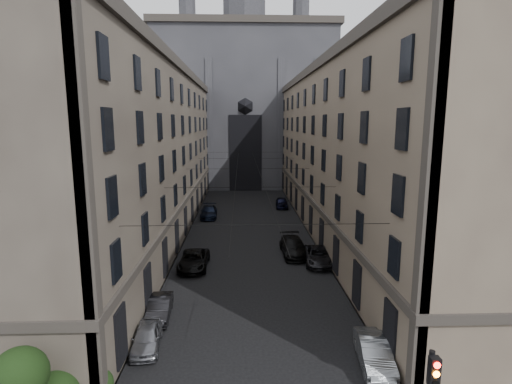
{
  "coord_description": "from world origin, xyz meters",
  "views": [
    {
      "loc": [
        -0.74,
        -9.97,
        12.74
      ],
      "look_at": [
        0.12,
        13.63,
        8.58
      ],
      "focal_mm": 28.0,
      "sensor_mm": 36.0,
      "label": 1
    }
  ],
  "objects": [
    {
      "name": "sidewalk_left",
      "position": [
        -10.5,
        36.0,
        0.07
      ],
      "size": [
        7.0,
        80.0,
        0.15
      ],
      "primitive_type": "cube",
      "color": "#383533",
      "rests_on": "ground"
    },
    {
      "name": "sidewalk_right",
      "position": [
        10.5,
        36.0,
        0.07
      ],
      "size": [
        7.0,
        80.0,
        0.15
      ],
      "primitive_type": "cube",
      "color": "#383533",
      "rests_on": "ground"
    },
    {
      "name": "building_left",
      "position": [
        -13.44,
        36.0,
        9.34
      ],
      "size": [
        13.6,
        60.6,
        18.85
      ],
      "color": "#453C35",
      "rests_on": "ground"
    },
    {
      "name": "building_right",
      "position": [
        13.44,
        36.0,
        9.34
      ],
      "size": [
        13.6,
        60.6,
        18.85
      ],
      "color": "brown",
      "rests_on": "ground"
    },
    {
      "name": "gothic_tower",
      "position": [
        0.0,
        74.96,
        17.8
      ],
      "size": [
        35.0,
        23.0,
        58.0
      ],
      "color": "#2D2D33",
      "rests_on": "ground"
    },
    {
      "name": "tram_wires",
      "position": [
        0.0,
        35.63,
        7.25
      ],
      "size": [
        14.0,
        60.0,
        0.43
      ],
      "color": "black",
      "rests_on": "ground"
    },
    {
      "name": "car_left_near",
      "position": [
        -6.2,
        11.15,
        0.65
      ],
      "size": [
        1.92,
        3.98,
        1.31
      ],
      "primitive_type": "imported",
      "rotation": [
        0.0,
        0.0,
        0.1
      ],
      "color": "gray",
      "rests_on": "ground"
    },
    {
      "name": "car_left_midnear",
      "position": [
        -6.2,
        14.78,
        0.67
      ],
      "size": [
        1.66,
        4.13,
        1.34
      ],
      "primitive_type": "imported",
      "rotation": [
        0.0,
        0.0,
        0.06
      ],
      "color": "black",
      "rests_on": "ground"
    },
    {
      "name": "car_left_midfar",
      "position": [
        -5.0,
        23.73,
        0.73
      ],
      "size": [
        2.51,
        5.32,
        1.47
      ],
      "primitive_type": "imported",
      "rotation": [
        0.0,
        0.0,
        -0.01
      ],
      "color": "black",
      "rests_on": "ground"
    },
    {
      "name": "car_left_far",
      "position": [
        -5.19,
        42.7,
        0.77
      ],
      "size": [
        2.3,
        5.35,
        1.53
      ],
      "primitive_type": "imported",
      "rotation": [
        0.0,
        0.0,
        0.03
      ],
      "color": "black",
      "rests_on": "ground"
    },
    {
      "name": "car_right_near",
      "position": [
        6.2,
        9.02,
        0.73
      ],
      "size": [
        2.03,
        4.59,
        1.47
      ],
      "primitive_type": "imported",
      "rotation": [
        0.0,
        0.0,
        -0.11
      ],
      "color": "gray",
      "rests_on": "ground"
    },
    {
      "name": "car_right_midnear",
      "position": [
        6.2,
        24.5,
        0.73
      ],
      "size": [
        2.86,
        5.42,
        1.45
      ],
      "primitive_type": "imported",
      "rotation": [
        0.0,
        0.0,
        -0.09
      ],
      "color": "black",
      "rests_on": "ground"
    },
    {
      "name": "car_right_midfar",
      "position": [
        4.25,
        26.94,
        0.82
      ],
      "size": [
        2.49,
        5.75,
        1.65
      ],
      "primitive_type": "imported",
      "rotation": [
        0.0,
        0.0,
        0.03
      ],
      "color": "black",
      "rests_on": "ground"
    },
    {
      "name": "car_right_far",
      "position": [
        5.28,
        48.58,
        0.76
      ],
      "size": [
        2.03,
        4.54,
        1.52
      ],
      "primitive_type": "imported",
      "rotation": [
        0.0,
        0.0,
        -0.05
      ],
      "color": "black",
      "rests_on": "ground"
    }
  ]
}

